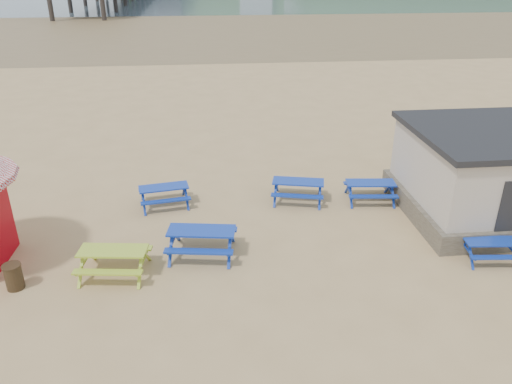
{
  "coord_description": "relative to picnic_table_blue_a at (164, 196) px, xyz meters",
  "views": [
    {
      "loc": [
        -0.26,
        -14.18,
        8.44
      ],
      "look_at": [
        1.41,
        1.5,
        1.0
      ],
      "focal_mm": 35.0,
      "sensor_mm": 36.0,
      "label": 1
    }
  ],
  "objects": [
    {
      "name": "picnic_table_blue_b",
      "position": [
        5.03,
        -0.13,
        0.03
      ],
      "size": [
        2.22,
        1.95,
        0.81
      ],
      "rotation": [
        0.0,
        0.0,
        -0.23
      ],
      "color": "#0D3C92",
      "rests_on": "ground"
    },
    {
      "name": "wet_sand",
      "position": [
        1.89,
        52.15,
        -0.37
      ],
      "size": [
        400.0,
        400.0,
        0.0
      ],
      "primitive_type": "plane",
      "color": "olive",
      "rests_on": "ground"
    },
    {
      "name": "picnic_table_blue_c",
      "position": [
        7.75,
        -0.44,
        0.0
      ],
      "size": [
        1.96,
        1.64,
        0.76
      ],
      "rotation": [
        0.0,
        0.0,
        -0.1
      ],
      "color": "#0D3C92",
      "rests_on": "ground"
    },
    {
      "name": "picnic_table_blue_a",
      "position": [
        0.0,
        0.0,
        0.0
      ],
      "size": [
        2.02,
        1.73,
        0.76
      ],
      "rotation": [
        0.0,
        0.0,
        0.16
      ],
      "color": "#0D3C92",
      "rests_on": "ground"
    },
    {
      "name": "ground",
      "position": [
        1.89,
        -2.85,
        -0.38
      ],
      "size": [
        400.0,
        400.0,
        0.0
      ],
      "primitive_type": "plane",
      "color": "tan",
      "rests_on": "ground"
    },
    {
      "name": "litter_bin",
      "position": [
        -3.87,
        -4.82,
        0.01
      ],
      "size": [
        0.52,
        0.52,
        0.76
      ],
      "color": "#382818",
      "rests_on": "ground"
    },
    {
      "name": "picnic_table_blue_f",
      "position": [
        10.1,
        -4.82,
        -0.05
      ],
      "size": [
        1.66,
        1.39,
        0.65
      ],
      "rotation": [
        0.0,
        0.0,
        -0.09
      ],
      "color": "#0D3C92",
      "rests_on": "ground"
    },
    {
      "name": "headland_town",
      "position": [
        91.89,
        226.83,
        -10.29
      ],
      "size": [
        264.0,
        144.0,
        108.0
      ],
      "color": "#2D4C1E",
      "rests_on": "ground"
    },
    {
      "name": "picnic_table_blue_d",
      "position": [
        1.37,
        -3.6,
        0.06
      ],
      "size": [
        2.3,
        1.97,
        0.87
      ],
      "rotation": [
        0.0,
        0.0,
        -0.15
      ],
      "color": "#0D3C92",
      "rests_on": "ground"
    },
    {
      "name": "picnic_table_yellow",
      "position": [
        -1.18,
        -4.4,
        0.03
      ],
      "size": [
        2.13,
        1.81,
        0.82
      ],
      "rotation": [
        0.0,
        0.0,
        -0.13
      ],
      "color": "#A1B026",
      "rests_on": "ground"
    }
  ]
}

